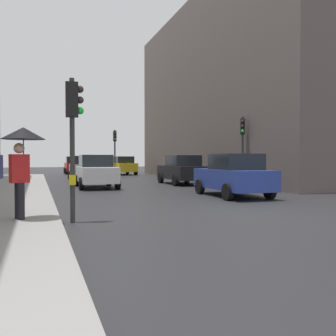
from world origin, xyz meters
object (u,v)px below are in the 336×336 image
(car_white_compact, at_px, (96,171))
(car_red_sedan, at_px, (75,165))
(traffic_light_near_left, at_px, (73,123))
(car_silver_hatchback, at_px, (82,168))
(pedestrian_with_umbrella, at_px, (22,147))
(traffic_light_mid_street, at_px, (243,139))
(car_yellow_taxi, at_px, (123,166))
(traffic_light_far_median, at_px, (115,145))
(car_blue_van, at_px, (233,175))
(car_dark_suv, at_px, (182,170))

(car_white_compact, height_order, car_red_sedan, same)
(traffic_light_near_left, bearing_deg, car_silver_hatchback, 82.92)
(car_red_sedan, xyz_separation_m, pedestrian_with_umbrella, (-3.91, -29.27, 0.96))
(traffic_light_mid_street, height_order, car_yellow_taxi, traffic_light_mid_street)
(traffic_light_near_left, bearing_deg, pedestrian_with_umbrella, -179.23)
(traffic_light_mid_street, bearing_deg, car_silver_hatchback, 123.85)
(traffic_light_far_median, relative_size, car_blue_van, 0.92)
(car_blue_van, bearing_deg, car_white_compact, 125.59)
(car_red_sedan, bearing_deg, car_silver_hatchback, -92.22)
(traffic_light_mid_street, xyz_separation_m, pedestrian_with_umbrella, (-10.74, -8.09, -0.79))
(car_blue_van, bearing_deg, car_yellow_taxi, 89.61)
(car_red_sedan, bearing_deg, car_yellow_taxi, -40.37)
(pedestrian_with_umbrella, bearing_deg, car_silver_hatchback, 79.49)
(traffic_light_near_left, height_order, car_red_sedan, traffic_light_near_left)
(car_silver_hatchback, xyz_separation_m, pedestrian_with_umbrella, (-3.50, -18.88, 0.96))
(car_dark_suv, xyz_separation_m, car_red_sedan, (-4.72, 17.69, 0.00))
(traffic_light_far_median, bearing_deg, traffic_light_mid_street, -70.72)
(car_yellow_taxi, bearing_deg, traffic_light_near_left, -105.12)
(car_yellow_taxi, bearing_deg, pedestrian_with_umbrella, -107.50)
(traffic_light_near_left, distance_m, car_red_sedan, 29.42)
(traffic_light_far_median, relative_size, traffic_light_near_left, 1.11)
(pedestrian_with_umbrella, bearing_deg, traffic_light_near_left, 0.77)
(car_dark_suv, distance_m, pedestrian_with_umbrella, 14.47)
(pedestrian_with_umbrella, bearing_deg, traffic_light_mid_street, 36.99)
(traffic_light_near_left, height_order, car_white_compact, traffic_light_near_left)
(traffic_light_near_left, relative_size, car_red_sedan, 0.83)
(car_red_sedan, relative_size, car_yellow_taxi, 0.98)
(car_silver_hatchback, bearing_deg, traffic_light_mid_street, -56.15)
(traffic_light_mid_street, xyz_separation_m, car_blue_van, (-2.79, -3.92, -1.75))
(car_silver_hatchback, relative_size, car_blue_van, 1.00)
(car_dark_suv, xyz_separation_m, pedestrian_with_umbrella, (-8.63, -11.58, 0.96))
(car_blue_van, bearing_deg, car_red_sedan, 99.16)
(car_dark_suv, bearing_deg, car_white_compact, -170.42)
(traffic_light_near_left, distance_m, car_blue_van, 8.12)
(car_red_sedan, bearing_deg, pedestrian_with_umbrella, -97.60)
(car_silver_hatchback, bearing_deg, traffic_light_near_left, -97.08)
(car_dark_suv, height_order, car_yellow_taxi, same)
(traffic_light_mid_street, bearing_deg, pedestrian_with_umbrella, -143.01)
(traffic_light_mid_street, distance_m, car_silver_hatchback, 13.11)
(traffic_light_far_median, distance_m, pedestrian_with_umbrella, 21.65)
(traffic_light_far_median, relative_size, car_white_compact, 0.93)
(traffic_light_far_median, bearing_deg, car_white_compact, -106.89)
(traffic_light_mid_street, relative_size, car_blue_van, 0.89)
(traffic_light_mid_street, relative_size, car_dark_suv, 0.91)
(car_dark_suv, relative_size, car_white_compact, 0.99)
(traffic_light_near_left, bearing_deg, car_blue_van, 31.47)
(traffic_light_near_left, relative_size, car_white_compact, 0.83)
(traffic_light_far_median, relative_size, car_dark_suv, 0.93)
(traffic_light_far_median, bearing_deg, pedestrian_with_umbrella, -107.04)
(car_dark_suv, distance_m, car_yellow_taxi, 14.13)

